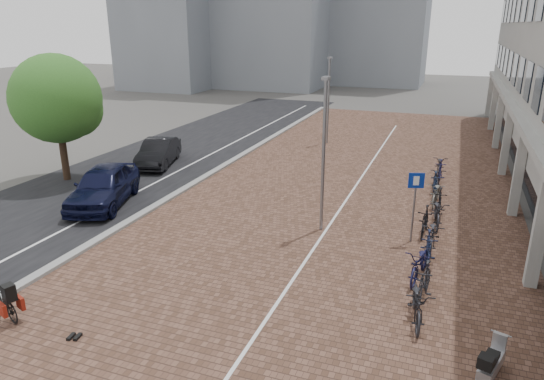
% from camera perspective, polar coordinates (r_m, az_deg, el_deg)
% --- Properties ---
extents(ground, '(140.00, 140.00, 0.00)m').
position_cam_1_polar(ground, '(14.19, -8.68, -12.35)').
color(ground, '#474442').
rests_on(ground, ground).
extents(plaza_brick, '(14.50, 42.00, 0.04)m').
position_cam_1_polar(plaza_brick, '(24.03, 9.50, 0.85)').
color(plaza_brick, brown).
rests_on(plaza_brick, ground).
extents(street_asphalt, '(8.00, 50.00, 0.03)m').
position_cam_1_polar(street_asphalt, '(28.10, -13.07, 3.23)').
color(street_asphalt, black).
rests_on(street_asphalt, ground).
extents(curb, '(0.35, 42.00, 0.14)m').
position_cam_1_polar(curb, '(26.19, -5.90, 2.64)').
color(curb, gray).
rests_on(curb, ground).
extents(lane_line, '(0.12, 44.00, 0.00)m').
position_cam_1_polar(lane_line, '(27.07, -9.52, 2.91)').
color(lane_line, white).
rests_on(lane_line, street_asphalt).
extents(parking_line, '(0.10, 30.00, 0.00)m').
position_cam_1_polar(parking_line, '(23.99, 9.97, 0.86)').
color(parking_line, white).
rests_on(parking_line, plaza_brick).
extents(car_navy, '(3.39, 5.26, 1.66)m').
position_cam_1_polar(car_navy, '(21.80, -19.04, 0.48)').
color(car_navy, black).
rests_on(car_navy, ground).
extents(car_dark, '(2.69, 4.54, 1.41)m').
position_cam_1_polar(car_dark, '(27.27, -13.09, 4.28)').
color(car_dark, black).
rests_on(car_dark, ground).
extents(hero_bike, '(1.67, 0.98, 1.14)m').
position_cam_1_polar(hero_bike, '(14.77, -28.88, -11.11)').
color(hero_bike, black).
rests_on(hero_bike, ground).
extents(shoes, '(0.40, 0.35, 0.09)m').
position_cam_1_polar(shoes, '(13.33, -22.08, -15.67)').
color(shoes, black).
rests_on(shoes, ground).
extents(scooter_front, '(0.83, 1.44, 0.94)m').
position_cam_1_polar(scooter_front, '(11.96, 24.20, -17.81)').
color(scooter_front, '#99999E').
rests_on(scooter_front, ground).
extents(parking_sign, '(0.52, 0.20, 2.55)m').
position_cam_1_polar(parking_sign, '(17.39, 16.30, -0.68)').
color(parking_sign, slate).
rests_on(parking_sign, ground).
extents(lamp_near, '(0.12, 0.12, 5.56)m').
position_cam_1_polar(lamp_near, '(17.51, 6.00, 3.74)').
color(lamp_near, gray).
rests_on(lamp_near, ground).
extents(lamp_far, '(0.12, 0.12, 5.34)m').
position_cam_1_polar(lamp_far, '(31.44, 6.58, 10.18)').
color(lamp_far, slate).
rests_on(lamp_far, ground).
extents(street_tree, '(4.17, 4.17, 6.06)m').
position_cam_1_polar(street_tree, '(25.45, -23.46, 9.48)').
color(street_tree, '#382619').
rests_on(street_tree, ground).
extents(bike_row, '(1.21, 15.82, 1.05)m').
position_cam_1_polar(bike_row, '(19.63, 18.26, -2.40)').
color(bike_row, black).
rests_on(bike_row, ground).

